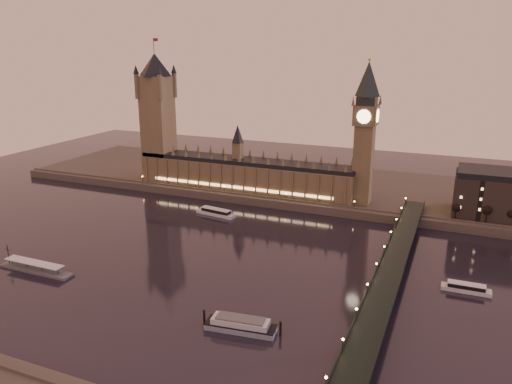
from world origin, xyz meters
TOP-DOWN VIEW (x-y plane):
  - ground at (0.00, 0.00)m, footprint 700.00×700.00m
  - far_embankment at (30.00, 165.00)m, footprint 560.00×130.00m
  - palace_of_westminster at (-40.12, 120.99)m, footprint 180.00×26.62m
  - victoria_tower at (-120.00, 121.00)m, footprint 31.68×31.68m
  - big_ben at (53.99, 120.99)m, footprint 17.68×17.68m
  - westminster_bridge at (91.61, 0.00)m, footprint 13.20×260.00m
  - bare_tree_0 at (120.94, 109.00)m, footprint 5.50×5.50m
  - bare_tree_1 at (136.93, 109.00)m, footprint 5.50×5.50m
  - bare_tree_2 at (152.91, 109.00)m, footprint 5.50×5.50m
  - cruise_boat_a at (-40.38, 70.21)m, footprint 31.43×11.26m
  - cruise_boat_b at (128.62, 14.79)m, footprint 23.74×6.29m
  - moored_barge at (39.16, -61.25)m, footprint 35.52×12.20m
  - pontoon_pier at (-88.35, -50.98)m, footprint 46.10×7.68m

SIDE VIEW (x-z plane):
  - ground at x=0.00m, z-range 0.00..0.00m
  - pontoon_pier at x=-88.35m, z-range -4.82..7.47m
  - cruise_boat_b at x=128.62m, z-range -0.26..4.11m
  - cruise_boat_a at x=-40.38m, z-range -0.29..4.63m
  - moored_barge at x=39.16m, z-range -0.51..6.04m
  - far_embankment at x=30.00m, z-range 0.00..6.00m
  - westminster_bridge at x=91.61m, z-range -2.13..13.17m
  - bare_tree_0 at x=120.94m, z-range 8.74..19.91m
  - bare_tree_1 at x=136.93m, z-range 8.74..19.91m
  - bare_tree_2 at x=152.91m, z-range 8.74..19.91m
  - palace_of_westminster at x=-40.12m, z-range -4.29..47.71m
  - big_ben at x=53.99m, z-range 11.95..115.95m
  - victoria_tower at x=-120.00m, z-range 6.79..124.79m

